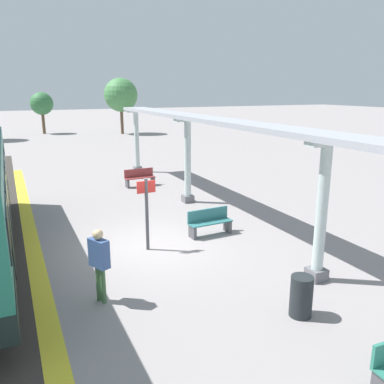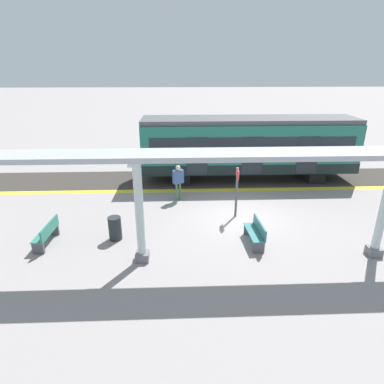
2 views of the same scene
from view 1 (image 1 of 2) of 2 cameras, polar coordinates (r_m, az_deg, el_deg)
name	(u,v)px [view 1 (image 1 of 2)]	position (r m, az deg, el deg)	size (l,w,h in m)	color
ground_plane	(150,246)	(12.51, -5.98, -7.67)	(176.00, 176.00, 0.00)	gray
tactile_edge_strip	(36,265)	(11.96, -21.41, -9.71)	(0.46, 29.20, 0.01)	yellow
canopy_pillar_second	(322,212)	(10.22, 18.08, -2.75)	(1.10, 0.44, 3.55)	slate
canopy_pillar_third	(188,161)	(16.74, -0.63, 4.53)	(1.10, 0.44, 3.55)	slate
canopy_pillar_fourth	(137,141)	(23.38, -7.93, 7.25)	(1.10, 0.44, 3.55)	slate
canopy_beam	(239,124)	(12.97, 6.78, 9.66)	(1.20, 23.17, 0.16)	#A8AAB2
bench_near_end	(140,177)	(20.02, -7.52, 2.10)	(1.52, 0.49, 0.86)	brown
bench_mid_platform	(209,222)	(13.25, 2.51, -4.27)	(1.52, 0.51, 0.86)	#2F7172
trash_bin	(301,296)	(9.02, 15.37, -14.21)	(0.48, 0.48, 0.90)	#23292C
platform_info_sign	(147,207)	(11.81, -6.50, -2.20)	(0.56, 0.10, 2.20)	#4C4C51
passenger_waiting_near_edge	(99,257)	(9.18, -13.15, -9.07)	(0.42, 0.55, 1.75)	#436C41
tree_right_background	(42,104)	(46.48, -20.73, 11.73)	(2.40, 2.40, 4.41)	brown
tree_centre_background	(121,95)	(44.06, -10.17, 13.52)	(3.54, 3.54, 5.88)	brown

